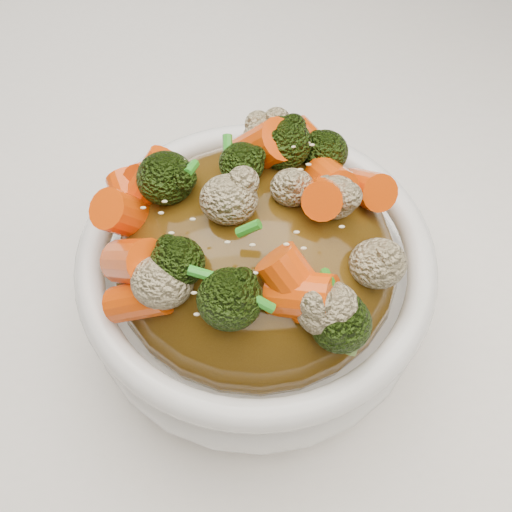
{
  "coord_description": "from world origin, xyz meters",
  "views": [
    {
      "loc": [
        -0.03,
        -0.24,
        1.11
      ],
      "look_at": [
        -0.02,
        -0.05,
        0.82
      ],
      "focal_mm": 42.0,
      "sensor_mm": 36.0,
      "label": 1
    }
  ],
  "objects_px": {
    "bowl": "(256,284)",
    "carrots": "(256,193)",
    "broccoli": "(256,194)",
    "dining_table": "(273,422)"
  },
  "relations": [
    {
      "from": "bowl",
      "to": "carrots",
      "type": "height_order",
      "value": "carrots"
    },
    {
      "from": "carrots",
      "to": "broccoli",
      "type": "bearing_deg",
      "value": 0.0
    },
    {
      "from": "dining_table",
      "to": "bowl",
      "type": "relative_size",
      "value": 5.88
    },
    {
      "from": "bowl",
      "to": "broccoli",
      "type": "relative_size",
      "value": 1.26
    },
    {
      "from": "carrots",
      "to": "dining_table",
      "type": "bearing_deg",
      "value": 66.5
    },
    {
      "from": "carrots",
      "to": "bowl",
      "type": "bearing_deg",
      "value": 116.57
    },
    {
      "from": "broccoli",
      "to": "dining_table",
      "type": "bearing_deg",
      "value": 66.5
    },
    {
      "from": "dining_table",
      "to": "carrots",
      "type": "bearing_deg",
      "value": -113.5
    },
    {
      "from": "broccoli",
      "to": "carrots",
      "type": "bearing_deg",
      "value": 0.0
    },
    {
      "from": "dining_table",
      "to": "broccoli",
      "type": "relative_size",
      "value": 7.38
    }
  ]
}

